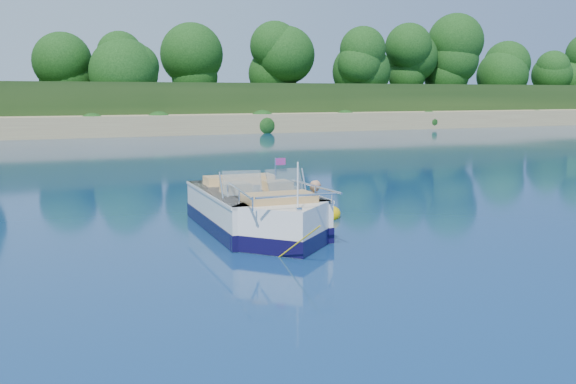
# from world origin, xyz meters

# --- Properties ---
(ground) EXTENTS (160.00, 160.00, 0.00)m
(ground) POSITION_xyz_m (0.00, 0.00, 0.00)
(ground) COLOR #0A234A
(ground) RESTS_ON ground
(shoreline) EXTENTS (170.00, 59.00, 6.00)m
(shoreline) POSITION_xyz_m (0.00, 63.77, 0.98)
(shoreline) COLOR #977F57
(shoreline) RESTS_ON ground
(treeline) EXTENTS (150.00, 7.12, 8.19)m
(treeline) POSITION_xyz_m (0.04, 41.01, 5.55)
(treeline) COLOR black
(treeline) RESTS_ON ground
(motorboat) EXTENTS (2.42, 6.22, 2.07)m
(motorboat) POSITION_xyz_m (1.22, 0.23, 0.40)
(motorboat) COLOR white
(motorboat) RESTS_ON ground
(tow_tube) EXTENTS (1.50, 1.50, 0.34)m
(tow_tube) POSITION_xyz_m (3.17, 1.32, 0.09)
(tow_tube) COLOR #EDBE00
(tow_tube) RESTS_ON ground
(boy) EXTENTS (0.67, 0.92, 1.65)m
(boy) POSITION_xyz_m (3.04, 1.23, 0.00)
(boy) COLOR tan
(boy) RESTS_ON ground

